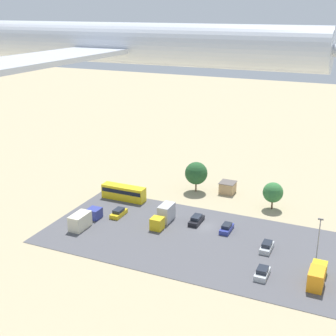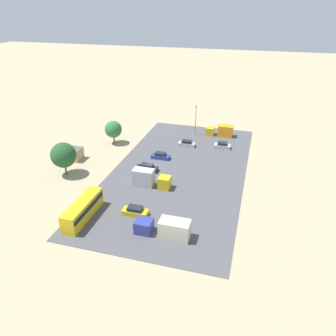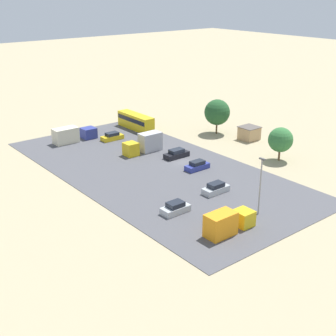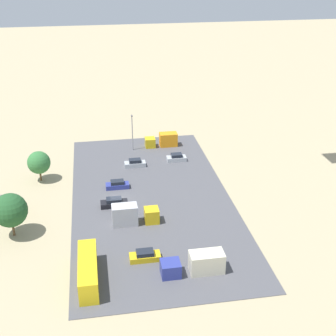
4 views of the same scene
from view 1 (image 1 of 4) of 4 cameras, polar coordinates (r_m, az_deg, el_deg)
ground_plane at (r=94.59m, az=4.46°, el=-7.12°), size 400.00×400.00×0.00m
parking_lot_surface at (r=89.47m, az=3.12°, el=-8.68°), size 57.32×28.22×0.08m
shed_building at (r=111.02m, az=7.28°, el=-2.36°), size 3.58×3.67×2.68m
bus at (r=106.58m, az=-5.42°, el=-2.95°), size 10.25×2.58×3.26m
parked_car_0 at (r=79.34m, az=11.42°, el=-12.41°), size 1.95×4.07×1.57m
parked_car_1 at (r=92.72m, az=7.16°, el=-7.29°), size 1.81×4.34×1.52m
parked_car_2 at (r=87.19m, az=11.95°, el=-9.37°), size 1.83×4.31×1.59m
parked_car_3 at (r=99.00m, az=-6.03°, el=-5.46°), size 1.92×4.51×1.52m
parked_car_4 at (r=95.49m, az=3.48°, el=-6.33°), size 1.92×4.74×1.58m
parked_truck_0 at (r=94.99m, az=-0.51°, el=-5.82°), size 2.34×7.65×3.46m
parked_truck_1 at (r=79.32m, az=17.71°, el=-12.40°), size 2.35×7.25×3.02m
parked_truck_2 at (r=95.53m, az=-10.18°, el=-6.13°), size 2.56×8.88×3.03m
tree_near_shed at (r=103.13m, az=12.67°, el=-2.92°), size 4.39×4.39×6.04m
tree_apron_mid at (r=110.07m, az=3.46°, el=-0.64°), size 5.34×5.34×7.25m
light_pole_lot_centre at (r=84.07m, az=17.88°, el=-8.13°), size 0.90×0.28×8.08m
airplane at (r=40.51m, az=-5.72°, el=14.91°), size 38.51×32.13×8.67m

